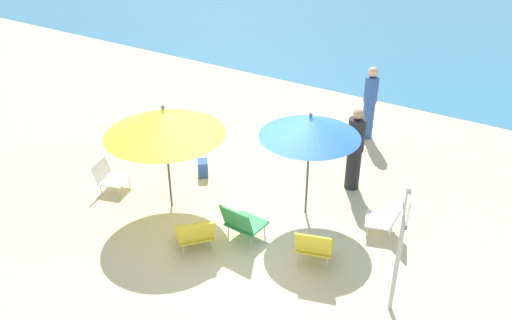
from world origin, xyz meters
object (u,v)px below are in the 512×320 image
(umbrella_blue, at_px, (310,127))
(beach_chair_c, at_px, (196,233))
(person_b, at_px, (355,149))
(beach_chair_a, at_px, (109,176))
(beach_bag, at_px, (203,168))
(beach_chair_e, at_px, (242,222))
(warning_sign, at_px, (402,232))
(person_a, at_px, (370,103))
(beach_chair_d, at_px, (314,245))
(beach_chair_b, at_px, (387,217))
(umbrella_yellow, at_px, (164,122))

(umbrella_blue, xyz_separation_m, beach_chair_c, (-0.97, -1.82, -1.34))
(person_b, bearing_deg, umbrella_blue, -84.00)
(beach_chair_a, distance_m, beach_bag, 1.75)
(beach_chair_e, relative_size, warning_sign, 0.36)
(person_a, bearing_deg, warning_sign, -81.72)
(beach_chair_e, height_order, person_b, person_b)
(person_a, bearing_deg, beach_bag, -139.51)
(warning_sign, distance_m, beach_bag, 4.68)
(beach_chair_c, bearing_deg, beach_chair_d, -118.46)
(beach_chair_c, distance_m, person_b, 3.31)
(beach_chair_a, bearing_deg, beach_chair_b, -0.04)
(beach_chair_c, xyz_separation_m, beach_chair_e, (0.48, 0.57, 0.06))
(beach_chair_b, bearing_deg, person_b, -62.21)
(beach_chair_a, bearing_deg, beach_bag, 31.52)
(beach_chair_b, distance_m, person_b, 1.53)
(umbrella_blue, relative_size, warning_sign, 0.97)
(beach_chair_a, bearing_deg, umbrella_blue, 3.55)
(beach_chair_d, relative_size, person_a, 0.43)
(beach_chair_d, relative_size, beach_chair_e, 1.01)
(beach_chair_b, relative_size, warning_sign, 0.34)
(umbrella_yellow, relative_size, warning_sign, 1.04)
(beach_chair_a, distance_m, beach_chair_e, 2.94)
(warning_sign, bearing_deg, beach_chair_d, 148.14)
(beach_chair_b, bearing_deg, person_a, -80.65)
(beach_chair_c, xyz_separation_m, beach_chair_d, (1.72, 0.65, 0.06))
(umbrella_yellow, relative_size, beach_chair_d, 2.90)
(beach_bag, bearing_deg, umbrella_yellow, -81.57)
(umbrella_blue, xyz_separation_m, person_b, (0.34, 1.19, -0.85))
(umbrella_yellow, height_order, beach_chair_c, umbrella_yellow)
(beach_chair_b, bearing_deg, beach_bag, -15.74)
(umbrella_yellow, relative_size, beach_chair_b, 3.08)
(person_b, bearing_deg, warning_sign, -34.80)
(person_a, relative_size, person_b, 1.02)
(umbrella_blue, bearing_deg, umbrella_yellow, -152.53)
(beach_chair_c, bearing_deg, person_a, -57.51)
(beach_chair_c, relative_size, beach_chair_d, 1.18)
(beach_chair_a, bearing_deg, umbrella_yellow, -9.33)
(warning_sign, bearing_deg, beach_chair_c, 166.53)
(beach_chair_a, xyz_separation_m, person_b, (3.77, 2.45, 0.53))
(beach_chair_a, xyz_separation_m, beach_bag, (1.17, 1.30, -0.11))
(person_a, bearing_deg, umbrella_yellow, -130.53)
(beach_chair_b, xyz_separation_m, beach_chair_e, (-1.86, -1.42, 0.04))
(person_a, bearing_deg, beach_chair_c, -115.74)
(umbrella_yellow, xyz_separation_m, beach_chair_d, (2.84, -0.08, -1.27))
(beach_chair_b, height_order, person_a, person_a)
(umbrella_yellow, xyz_separation_m, beach_chair_c, (1.12, -0.73, -1.33))
(umbrella_blue, distance_m, beach_chair_b, 1.92)
(umbrella_yellow, height_order, person_b, umbrella_yellow)
(warning_sign, height_order, beach_bag, warning_sign)
(umbrella_yellow, bearing_deg, beach_chair_c, -32.97)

